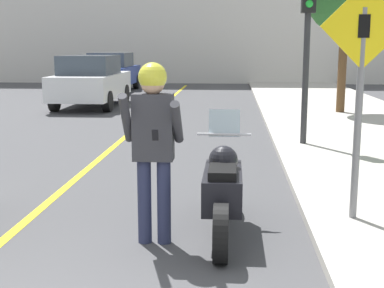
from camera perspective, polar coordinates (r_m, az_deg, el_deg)
name	(u,v)px	position (r m, az deg, el deg)	size (l,w,h in m)	color
road_center_line	(97,161)	(9.50, -10.15, -1.81)	(0.12, 36.00, 0.01)	yellow
building_backdrop	(201,5)	(29.11, 0.91, 14.59)	(28.00, 1.20, 8.16)	beige
motorcycle	(223,189)	(5.74, 3.30, -4.82)	(0.62, 2.16, 1.27)	black
person_biker	(153,133)	(5.31, -4.16, 1.19)	(0.59, 0.49, 1.84)	#282D4C
crossing_sign	(361,80)	(6.02, 17.54, 6.53)	(0.91, 0.08, 2.55)	slate
traffic_light	(308,25)	(10.57, 12.24, 12.34)	(0.26, 0.30, 3.26)	#2D2D30
parked_car_white	(91,81)	(17.86, -10.72, 6.63)	(1.88, 4.20, 1.68)	black
parked_car_blue	(112,72)	(23.94, -8.53, 7.64)	(1.88, 4.20, 1.68)	black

